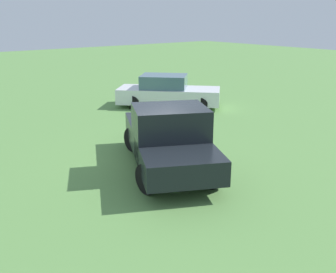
# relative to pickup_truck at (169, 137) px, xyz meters

# --- Properties ---
(ground_plane) EXTENTS (80.00, 80.00, 0.00)m
(ground_plane) POSITION_rel_pickup_truck_xyz_m (-0.36, 0.04, -0.92)
(ground_plane) COLOR #5B8C47
(pickup_truck) EXTENTS (5.21, 3.93, 1.80)m
(pickup_truck) POSITION_rel_pickup_truck_xyz_m (0.00, 0.00, 0.00)
(pickup_truck) COLOR black
(pickup_truck) RESTS_ON ground_plane
(sedan_near) EXTENTS (4.57, 4.46, 1.46)m
(sedan_near) POSITION_rel_pickup_truck_xyz_m (-6.12, 4.81, -0.25)
(sedan_near) COLOR black
(sedan_near) RESTS_ON ground_plane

